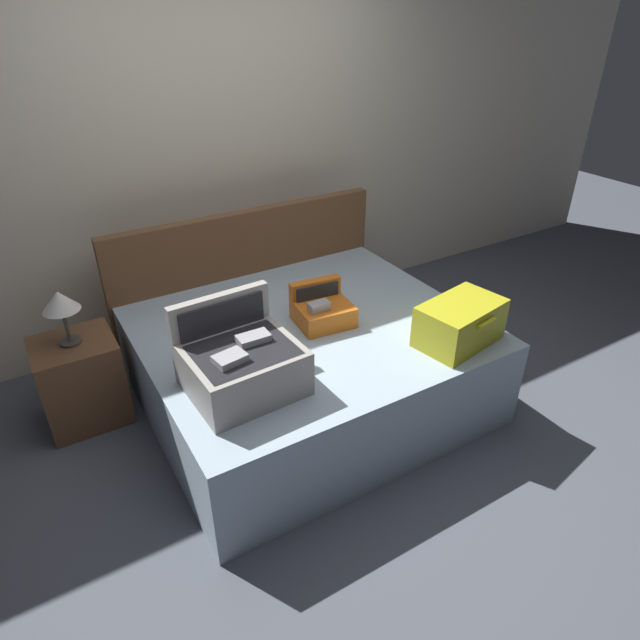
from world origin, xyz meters
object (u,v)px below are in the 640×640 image
at_px(bed, 310,364).
at_px(table_lamp, 60,303).
at_px(hard_case_large, 242,363).
at_px(nightstand, 82,381).
at_px(hard_case_small, 323,310).
at_px(pillow_near_headboard, 224,316).
at_px(hard_case_medium, 460,323).

distance_m(bed, table_lamp, 1.41).
height_order(bed, table_lamp, table_lamp).
distance_m(bed, hard_case_large, 0.77).
relative_size(hard_case_large, nightstand, 1.02).
xyz_separation_m(hard_case_small, pillow_near_headboard, (-0.52, 0.20, 0.01)).
bearing_deg(bed, table_lamp, 155.60).
height_order(hard_case_large, table_lamp, hard_case_large).
height_order(hard_case_medium, pillow_near_headboard, hard_case_medium).
height_order(bed, hard_case_large, hard_case_large).
relative_size(bed, hard_case_large, 3.48).
bearing_deg(pillow_near_headboard, hard_case_medium, -36.11).
relative_size(hard_case_small, nightstand, 0.64).
distance_m(hard_case_medium, nightstand, 2.16).
xyz_separation_m(bed, pillow_near_headboard, (-0.43, 0.20, 0.36)).
relative_size(hard_case_medium, hard_case_small, 1.51).
bearing_deg(pillow_near_headboard, hard_case_large, -103.18).
height_order(hard_case_large, nightstand, hard_case_large).
xyz_separation_m(bed, hard_case_medium, (0.61, -0.56, 0.39)).
xyz_separation_m(hard_case_large, table_lamp, (-0.65, 0.88, 0.09)).
bearing_deg(hard_case_small, bed, -175.13).
distance_m(bed, hard_case_small, 0.36).
xyz_separation_m(bed, hard_case_small, (0.09, -0.00, 0.35)).
bearing_deg(nightstand, hard_case_medium, -31.37).
distance_m(bed, hard_case_medium, 0.92).
distance_m(bed, nightstand, 1.32).
distance_m(hard_case_small, pillow_near_headboard, 0.56).
xyz_separation_m(pillow_near_headboard, nightstand, (-0.77, 0.34, -0.37)).
bearing_deg(pillow_near_headboard, table_lamp, 155.90).
xyz_separation_m(hard_case_medium, hard_case_small, (-0.52, 0.56, -0.04)).
relative_size(hard_case_large, hard_case_small, 1.58).
bearing_deg(table_lamp, hard_case_small, -22.98).
xyz_separation_m(nightstand, table_lamp, (0.00, 0.00, 0.51)).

